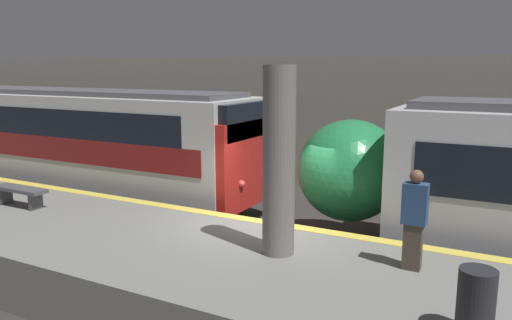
{
  "coord_description": "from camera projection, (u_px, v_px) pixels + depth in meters",
  "views": [
    {
      "loc": [
        4.66,
        -9.03,
        4.21
      ],
      "look_at": [
        -0.57,
        0.82,
        2.12
      ],
      "focal_mm": 35.0,
      "sensor_mm": 36.0,
      "label": 1
    }
  ],
  "objects": [
    {
      "name": "trash_bin",
      "position": [
        476.0,
        303.0,
        5.9
      ],
      "size": [
        0.44,
        0.44,
        0.85
      ],
      "color": "#232328",
      "rests_on": "platform"
    },
    {
      "name": "support_pillar_near",
      "position": [
        279.0,
        162.0,
        8.38
      ],
      "size": [
        0.55,
        0.55,
        3.22
      ],
      "color": "slate",
      "rests_on": "platform"
    },
    {
      "name": "platform",
      "position": [
        211.0,
        276.0,
        8.95
      ],
      "size": [
        40.0,
        3.97,
        1.04
      ],
      "color": "slate",
      "rests_on": "ground"
    },
    {
      "name": "person_waiting",
      "position": [
        414.0,
        218.0,
        7.82
      ],
      "size": [
        0.38,
        0.24,
        1.62
      ],
      "color": "#473D33",
      "rests_on": "platform"
    },
    {
      "name": "platform_bench",
      "position": [
        20.0,
        192.0,
        11.49
      ],
      "size": [
        1.5,
        0.4,
        0.45
      ],
      "color": "#4C4C51",
      "rests_on": "platform"
    },
    {
      "name": "ground_plane",
      "position": [
        262.0,
        265.0,
        10.76
      ],
      "size": [
        120.0,
        120.0,
        0.0
      ],
      "primitive_type": "plane",
      "color": "#33302D"
    },
    {
      "name": "station_rear_barrier",
      "position": [
        356.0,
        128.0,
        16.13
      ],
      "size": [
        50.0,
        0.15,
        4.55
      ],
      "color": "#9E998E",
      "rests_on": "ground"
    },
    {
      "name": "train_boxy",
      "position": [
        11.0,
        138.0,
        17.16
      ],
      "size": [
        19.01,
        2.89,
        3.53
      ],
      "color": "black",
      "rests_on": "ground"
    }
  ]
}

